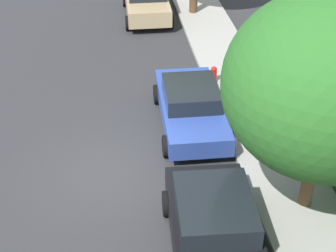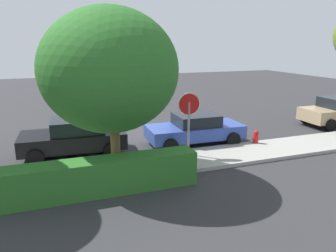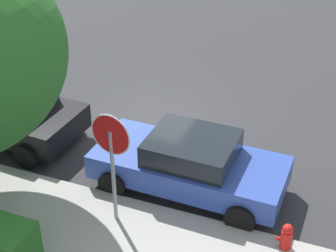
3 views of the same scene
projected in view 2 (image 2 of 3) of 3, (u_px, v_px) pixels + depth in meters
ground_plane at (138, 134)px, 16.56m from camera, size 60.00×60.00×0.00m
sidewalk_curb at (170, 163)px, 12.38m from camera, size 32.00×2.18×0.14m
stop_sign at (189, 113)px, 12.62m from camera, size 0.87×0.13×2.62m
parked_car_blue at (195, 129)px, 14.75m from camera, size 4.35×2.13×1.37m
parked_car_black at (74, 136)px, 13.33m from camera, size 4.23×2.30×1.50m
street_tree_near_corner at (109, 71)px, 10.69m from camera, size 4.56×4.56×5.65m
fire_hydrant at (256, 138)px, 14.51m from camera, size 0.30×0.22×0.72m
front_yard_hedge at (102, 176)px, 9.92m from camera, size 5.97×0.84×1.09m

